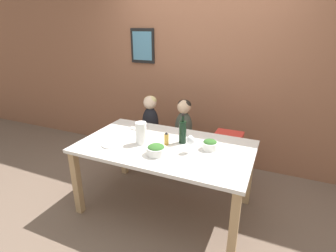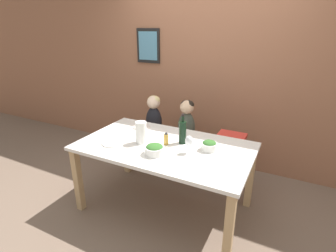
% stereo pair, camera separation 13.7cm
% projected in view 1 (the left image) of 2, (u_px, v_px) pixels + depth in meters
% --- Properties ---
extents(ground_plane, '(14.00, 14.00, 0.00)m').
position_uv_depth(ground_plane, '(165.00, 206.00, 2.92)').
color(ground_plane, '#705B4C').
extents(wall_back, '(10.00, 0.09, 2.70)m').
position_uv_depth(wall_back, '(204.00, 68.00, 3.54)').
color(wall_back, '#8E5B42').
rests_on(wall_back, ground_plane).
extents(dining_table, '(1.73, 1.00, 0.76)m').
position_uv_depth(dining_table, '(165.00, 153.00, 2.68)').
color(dining_table, white).
rests_on(dining_table, ground_plane).
extents(chair_far_left, '(0.38, 0.36, 0.47)m').
position_uv_depth(chair_far_left, '(151.00, 142.00, 3.60)').
color(chair_far_left, silver).
rests_on(chair_far_left, ground_plane).
extents(chair_far_center, '(0.38, 0.36, 0.47)m').
position_uv_depth(chair_far_center, '(183.00, 148.00, 3.42)').
color(chair_far_center, silver).
rests_on(chair_far_center, ground_plane).
extents(chair_right_highchair, '(0.32, 0.31, 0.68)m').
position_uv_depth(chair_right_highchair, '(228.00, 146.00, 3.16)').
color(chair_right_highchair, silver).
rests_on(chair_right_highchair, ground_plane).
extents(person_child_left, '(0.22, 0.19, 0.57)m').
position_uv_depth(person_child_left, '(150.00, 116.00, 3.47)').
color(person_child_left, black).
rests_on(person_child_left, chair_far_left).
extents(person_child_center, '(0.22, 0.19, 0.57)m').
position_uv_depth(person_child_center, '(184.00, 121.00, 3.29)').
color(person_child_center, '#3D4238').
rests_on(person_child_center, chair_far_center).
extents(wine_bottle, '(0.07, 0.07, 0.32)m').
position_uv_depth(wine_bottle, '(183.00, 131.00, 2.66)').
color(wine_bottle, black).
rests_on(wine_bottle, dining_table).
extents(paper_towel_roll, '(0.11, 0.11, 0.23)m').
position_uv_depth(paper_towel_roll, '(141.00, 133.00, 2.64)').
color(paper_towel_roll, white).
rests_on(paper_towel_roll, dining_table).
extents(wine_glass_near, '(0.07, 0.07, 0.18)m').
position_uv_depth(wine_glass_near, '(190.00, 141.00, 2.45)').
color(wine_glass_near, white).
rests_on(wine_glass_near, dining_table).
extents(salad_bowl_large, '(0.19, 0.19, 0.10)m').
position_uv_depth(salad_bowl_large, '(156.00, 150.00, 2.44)').
color(salad_bowl_large, white).
rests_on(salad_bowl_large, dining_table).
extents(salad_bowl_small, '(0.15, 0.15, 0.10)m').
position_uv_depth(salad_bowl_small, '(210.00, 144.00, 2.54)').
color(salad_bowl_small, white).
rests_on(salad_bowl_small, dining_table).
extents(dinner_plate_front_left, '(0.21, 0.21, 0.01)m').
position_uv_depth(dinner_plate_front_left, '(112.00, 144.00, 2.65)').
color(dinner_plate_front_left, silver).
rests_on(dinner_plate_front_left, dining_table).
extents(dinner_plate_back_left, '(0.21, 0.21, 0.01)m').
position_uv_depth(dinner_plate_back_left, '(140.00, 127.00, 3.09)').
color(dinner_plate_back_left, silver).
rests_on(dinner_plate_back_left, dining_table).
extents(condiment_bottle_hot_sauce, '(0.05, 0.05, 0.14)m').
position_uv_depth(condiment_bottle_hot_sauce, '(166.00, 139.00, 2.64)').
color(condiment_bottle_hot_sauce, '#BC8E33').
rests_on(condiment_bottle_hot_sauce, dining_table).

